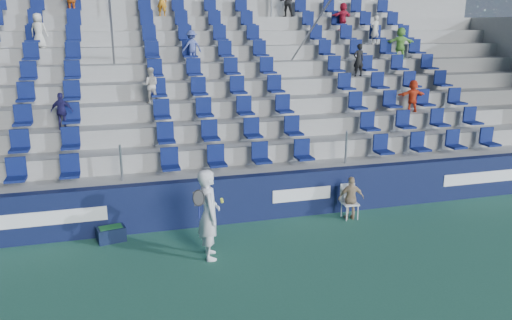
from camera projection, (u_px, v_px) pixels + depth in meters
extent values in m
plane|color=#29614A|center=(284.00, 277.00, 10.03)|extent=(70.00, 70.00, 0.00)
cube|color=#10173B|center=(245.00, 198.00, 12.80)|extent=(24.00, 0.30, 1.20)
cube|color=white|center=(34.00, 220.00, 11.36)|extent=(3.20, 0.02, 0.34)
cube|color=white|center=(302.00, 194.00, 13.04)|extent=(1.60, 0.02, 0.34)
cube|color=white|center=(480.00, 178.00, 14.46)|extent=(2.40, 0.02, 0.34)
cube|color=gray|center=(240.00, 191.00, 13.34)|extent=(24.00, 0.85, 1.20)
cube|color=gray|center=(232.00, 174.00, 14.06)|extent=(24.00, 0.85, 1.70)
cube|color=gray|center=(226.00, 158.00, 14.79)|extent=(24.00, 0.85, 2.20)
cube|color=gray|center=(220.00, 143.00, 15.51)|extent=(24.00, 0.85, 2.70)
cube|color=gray|center=(215.00, 130.00, 16.24)|extent=(24.00, 0.85, 3.20)
cube|color=gray|center=(210.00, 118.00, 16.96)|extent=(24.00, 0.85, 3.70)
cube|color=gray|center=(205.00, 107.00, 17.69)|extent=(24.00, 0.85, 4.20)
cube|color=gray|center=(201.00, 96.00, 18.41)|extent=(24.00, 0.85, 4.70)
cube|color=gray|center=(197.00, 87.00, 19.14)|extent=(24.00, 0.85, 5.20)
cube|color=gray|center=(194.00, 72.00, 19.63)|extent=(24.00, 0.50, 6.20)
cube|color=#0D184F|center=(239.00, 157.00, 13.09)|extent=(16.05, 0.50, 0.70)
cube|color=#0D184F|center=(232.00, 132.00, 13.75)|extent=(16.05, 0.50, 0.70)
cube|color=#0D184F|center=(225.00, 109.00, 14.41)|extent=(16.05, 0.50, 0.70)
cube|color=#0D184F|center=(219.00, 88.00, 15.07)|extent=(16.05, 0.50, 0.70)
cube|color=#0D184F|center=(213.00, 69.00, 15.73)|extent=(16.05, 0.50, 0.70)
cube|color=#0D184F|center=(208.00, 52.00, 16.39)|extent=(16.05, 0.50, 0.70)
cube|color=#0D184F|center=(203.00, 36.00, 17.04)|extent=(16.05, 0.50, 0.70)
cube|color=#0D184F|center=(199.00, 21.00, 17.70)|extent=(16.05, 0.50, 0.70)
cube|color=#0D184F|center=(195.00, 7.00, 18.36)|extent=(16.05, 0.50, 0.70)
cylinder|color=gray|center=(113.00, 44.00, 14.74)|extent=(0.06, 7.68, 4.55)
cylinder|color=gray|center=(303.00, 42.00, 16.29)|extent=(0.06, 7.68, 4.55)
imported|color=red|center=(413.00, 96.00, 15.90)|extent=(0.95, 0.30, 1.02)
imported|color=black|center=(287.00, 1.00, 19.18)|extent=(0.66, 0.57, 1.16)
imported|color=beige|center=(39.00, 31.00, 15.60)|extent=(0.60, 0.48, 1.07)
imported|color=orange|center=(162.00, 2.00, 17.96)|extent=(0.43, 0.36, 1.02)
imported|color=black|center=(359.00, 60.00, 16.92)|extent=(0.42, 0.29, 1.10)
imported|color=#445297|center=(192.00, 47.00, 16.15)|extent=(0.75, 0.54, 1.04)
imported|color=#1C184A|center=(62.00, 111.00, 13.18)|extent=(0.62, 0.35, 0.99)
imported|color=#7AC54F|center=(400.00, 43.00, 18.11)|extent=(1.09, 0.59, 1.13)
imported|color=#B3172F|center=(343.00, 17.00, 19.05)|extent=(1.00, 0.60, 1.02)
imported|color=#BAB3A7|center=(150.00, 85.00, 14.45)|extent=(0.52, 0.41, 1.02)
imported|color=beige|center=(375.00, 30.00, 18.63)|extent=(0.41, 0.31, 1.04)
imported|color=orange|center=(72.00, 0.00, 17.16)|extent=(0.66, 0.31, 1.09)
imported|color=silver|center=(209.00, 214.00, 10.66)|extent=(0.52, 0.75, 1.99)
cylinder|color=navy|center=(199.00, 212.00, 10.31)|extent=(0.03, 0.03, 0.28)
torus|color=black|center=(199.00, 198.00, 10.23)|extent=(0.30, 0.17, 0.28)
plane|color=#262626|center=(199.00, 198.00, 10.23)|extent=(0.30, 0.16, 0.29)
sphere|color=#C0CD2F|center=(222.00, 202.00, 10.45)|extent=(0.07, 0.07, 0.07)
sphere|color=#C0CD2F|center=(222.00, 199.00, 10.50)|extent=(0.07, 0.07, 0.07)
cube|color=white|center=(350.00, 203.00, 12.99)|extent=(0.42, 0.42, 0.04)
cube|color=white|center=(347.00, 192.00, 13.10)|extent=(0.40, 0.07, 0.49)
cylinder|color=white|center=(347.00, 214.00, 12.86)|extent=(0.03, 0.03, 0.39)
cylinder|color=white|center=(358.00, 213.00, 12.94)|extent=(0.03, 0.03, 0.39)
cylinder|color=white|center=(341.00, 210.00, 13.15)|extent=(0.03, 0.03, 0.39)
cylinder|color=white|center=(352.00, 208.00, 13.23)|extent=(0.03, 0.03, 0.39)
imported|color=tan|center=(351.00, 198.00, 12.90)|extent=(0.71, 0.40, 1.15)
cube|color=black|center=(111.00, 234.00, 11.68)|extent=(0.70, 0.53, 0.34)
cube|color=#1E662D|center=(111.00, 231.00, 11.66)|extent=(0.56, 0.39, 0.20)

